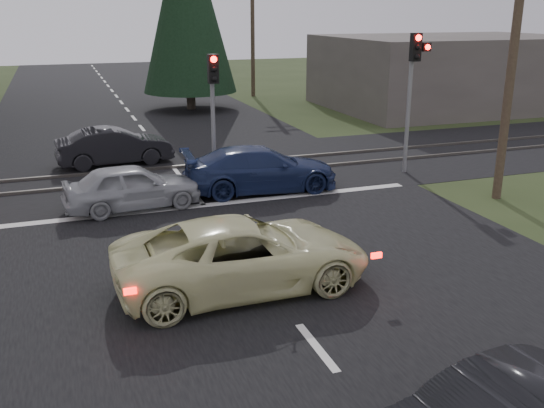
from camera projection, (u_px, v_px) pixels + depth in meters
name	position (u px, v px, depth m)	size (l,w,h in m)	color
ground	(317.00, 347.00, 10.17)	(120.00, 120.00, 0.00)	#2A3719
road	(191.00, 189.00, 19.14)	(14.00, 100.00, 0.01)	black
rail_corridor	(178.00, 174.00, 20.94)	(120.00, 8.00, 0.01)	black
stop_line	(204.00, 205.00, 17.53)	(13.00, 0.35, 0.00)	silver
rail_near	(183.00, 178.00, 20.21)	(120.00, 0.12, 0.10)	#59544C
rail_far	(174.00, 167.00, 21.64)	(120.00, 0.12, 0.10)	#59544C
traffic_signal_right	(414.00, 76.00, 20.06)	(0.68, 0.48, 4.70)	slate
traffic_signal_center	(213.00, 96.00, 19.21)	(0.32, 0.48, 4.10)	slate
utility_pole_near	(515.00, 36.00, 16.81)	(1.80, 0.26, 9.00)	#4C3D2D
utility_pole_mid	(253.00, 21.00, 38.35)	(1.80, 0.26, 9.00)	#4C3D2D
utility_pole_far	(177.00, 17.00, 60.79)	(1.80, 0.26, 9.00)	#4C3D2D
building_right	(451.00, 72.00, 35.02)	(14.00, 10.00, 4.00)	#59514C
cream_coupe	(243.00, 255.00, 12.16)	(2.38, 5.17, 1.44)	beige
silver_car	(132.00, 187.00, 17.08)	(1.53, 3.81, 1.30)	#999CA1
blue_sedan	(260.00, 169.00, 18.77)	(1.95, 4.80, 1.39)	#1A264E
dark_car_far	(115.00, 147.00, 21.99)	(1.43, 4.09, 1.35)	black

